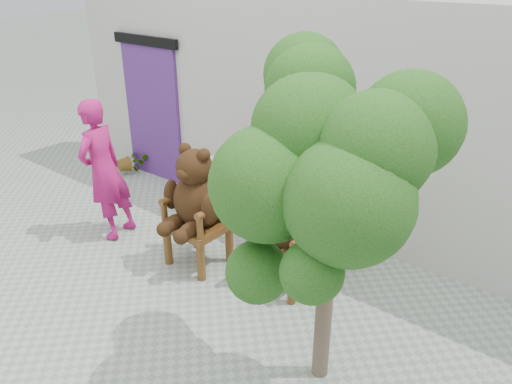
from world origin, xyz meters
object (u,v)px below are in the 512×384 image
person (104,170)px  stool_bucket (328,214)px  cafe_table (201,179)px  chair_small (288,238)px  chair_big (197,200)px  display_stand (291,200)px  tree (324,156)px

person → stool_bucket: person is taller
person → cafe_table: 1.48m
chair_small → cafe_table: chair_small is taller
person → stool_bucket: size_ratio=1.25×
chair_big → cafe_table: 1.60m
person → display_stand: bearing=110.1°
display_stand → tree: (1.51, -1.86, 1.53)m
stool_bucket → tree: bearing=-62.9°
chair_big → chair_small: (1.10, 0.29, -0.25)m
chair_big → cafe_table: (-1.05, 1.14, -0.40)m
stool_bucket → person: bearing=-156.1°
tree → stool_bucket: bearing=117.1°
chair_small → cafe_table: size_ratio=1.47×
chair_small → cafe_table: 2.31m
tree → display_stand: bearing=129.0°
cafe_table → tree: bearing=-31.2°
chair_big → chair_small: chair_big is taller
chair_small → person: person is taller
tree → cafe_table: bearing=148.8°
chair_big → tree: bearing=-20.0°
display_stand → stool_bucket: (0.63, -0.14, 0.06)m
cafe_table → display_stand: bearing=-1.2°
chair_big → cafe_table: bearing=132.6°
display_stand → stool_bucket: display_stand is taller
stool_bucket → chair_small: bearing=-98.6°
stool_bucket → chair_big: bearing=-141.2°
chair_small → display_stand: 0.96m
person → stool_bucket: bearing=101.1°
person → chair_big: bearing=85.4°
cafe_table → person: bearing=-106.7°
chair_small → stool_bucket: size_ratio=0.71×
person → display_stand: (2.03, 1.31, -0.33)m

